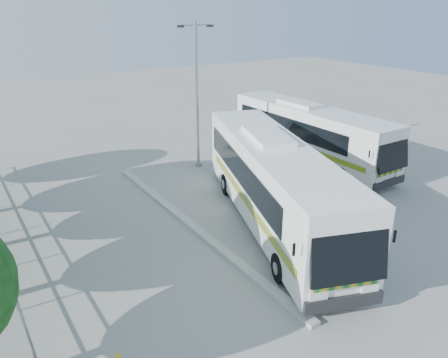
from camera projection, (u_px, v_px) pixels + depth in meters
ground at (258, 231)px, 19.52m from camera, size 100.00×100.00×0.00m
kerb_divider at (191, 225)px, 19.88m from camera, size 0.40×16.00×0.15m
coach_main at (275, 182)px, 19.40m from camera, size 7.11×13.75×3.78m
coach_adjacent at (310, 132)px, 27.54m from camera, size 2.69×12.51×3.47m
lamppost at (197, 90)px, 25.59m from camera, size 2.08×0.63×8.56m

